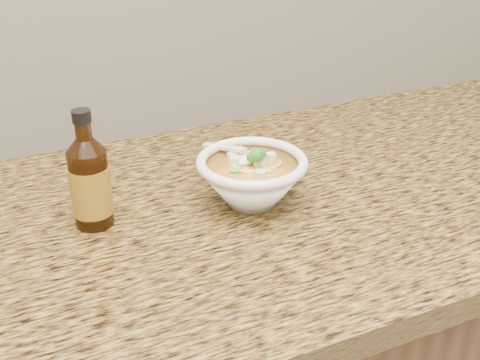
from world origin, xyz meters
name	(u,v)px	position (x,y,z in m)	size (l,w,h in m)	color
counter_slab	(140,232)	(0.00, 1.68, 0.88)	(4.00, 0.68, 0.04)	olive
soup_bowl	(252,180)	(0.18, 1.66, 0.94)	(0.17, 0.19, 0.09)	white
hot_sauce_bottle	(90,183)	(-0.06, 1.70, 0.97)	(0.06, 0.06, 0.18)	#311706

